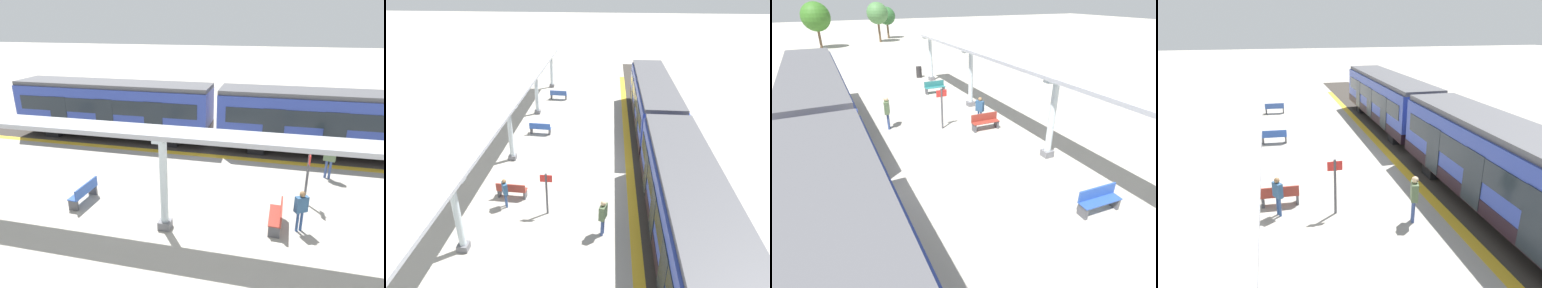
# 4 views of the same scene
# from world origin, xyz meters

# --- Properties ---
(ground_plane) EXTENTS (176.00, 176.00, 0.00)m
(ground_plane) POSITION_xyz_m (0.00, 0.00, 0.00)
(ground_plane) COLOR #A8A297
(tactile_edge_strip) EXTENTS (0.47, 38.31, 0.01)m
(tactile_edge_strip) POSITION_xyz_m (-3.65, 0.00, 0.00)
(tactile_edge_strip) COLOR gold
(tactile_edge_strip) RESTS_ON ground
(trackbed) EXTENTS (3.20, 50.31, 0.01)m
(trackbed) POSITION_xyz_m (-5.48, 0.00, 0.00)
(trackbed) COLOR #38332D
(trackbed) RESTS_ON ground
(train_near_carriage) EXTENTS (2.65, 12.14, 3.48)m
(train_near_carriage) POSITION_xyz_m (-5.48, -6.12, 1.83)
(train_near_carriage) COLOR #2E41A0
(train_near_carriage) RESTS_ON ground
(train_far_carriage) EXTENTS (2.65, 12.14, 3.48)m
(train_far_carriage) POSITION_xyz_m (-5.48, 6.60, 1.83)
(train_far_carriage) COLOR #2E41A0
(train_far_carriage) RESTS_ON ground
(canopy_pillar_third) EXTENTS (1.10, 0.44, 3.51)m
(canopy_pillar_third) POSITION_xyz_m (3.43, 0.02, 1.78)
(canopy_pillar_third) COLOR slate
(canopy_pillar_third) RESTS_ON ground
(canopy_beam) EXTENTS (1.20, 30.49, 0.16)m
(canopy_beam) POSITION_xyz_m (3.43, 0.07, 3.59)
(canopy_beam) COLOR #A8AAB2
(canopy_beam) RESTS_ON canopy_pillar_nearest
(bench_near_end) EXTENTS (1.52, 0.53, 0.86)m
(bench_near_end) POSITION_xyz_m (2.45, -3.71, 0.44)
(bench_near_end) COLOR #2B50A3
(bench_near_end) RESTS_ON ground
(bench_extra_slot) EXTENTS (1.52, 0.50, 0.86)m
(bench_extra_slot) POSITION_xyz_m (2.42, 3.89, 0.44)
(bench_extra_slot) COLOR maroon
(bench_extra_slot) RESTS_ON ground
(platform_info_sign) EXTENTS (0.56, 0.10, 2.20)m
(platform_info_sign) POSITION_xyz_m (0.41, 4.97, 1.33)
(platform_info_sign) COLOR #4C4C51
(platform_info_sign) RESTS_ON ground
(passenger_waiting_near_edge) EXTENTS (0.37, 0.56, 1.79)m
(passenger_waiting_near_edge) POSITION_xyz_m (-2.21, 6.17, 1.12)
(passenger_waiting_near_edge) COLOR #374C86
(passenger_waiting_near_edge) RESTS_ON ground
(passenger_by_the_benches) EXTENTS (0.40, 0.49, 1.56)m
(passenger_by_the_benches) POSITION_xyz_m (2.49, 4.64, 0.97)
(passenger_by_the_benches) COLOR #2E4C84
(passenger_by_the_benches) RESTS_ON ground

